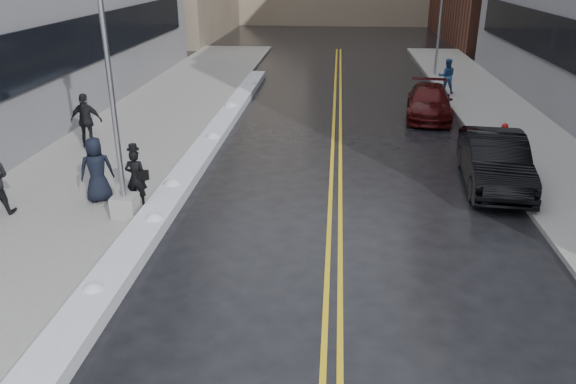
% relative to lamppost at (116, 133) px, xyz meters
% --- Properties ---
extents(ground, '(160.00, 160.00, 0.00)m').
position_rel_lamppost_xyz_m(ground, '(3.30, -2.00, -2.53)').
color(ground, black).
rests_on(ground, ground).
extents(sidewalk_west, '(5.50, 50.00, 0.15)m').
position_rel_lamppost_xyz_m(sidewalk_west, '(-2.45, 8.00, -2.46)').
color(sidewalk_west, gray).
rests_on(sidewalk_west, ground).
extents(sidewalk_east, '(4.00, 50.00, 0.15)m').
position_rel_lamppost_xyz_m(sidewalk_east, '(13.30, 8.00, -2.46)').
color(sidewalk_east, gray).
rests_on(sidewalk_east, ground).
extents(lane_line_left, '(0.12, 50.00, 0.01)m').
position_rel_lamppost_xyz_m(lane_line_left, '(5.65, 8.00, -2.53)').
color(lane_line_left, gold).
rests_on(lane_line_left, ground).
extents(lane_line_right, '(0.12, 50.00, 0.01)m').
position_rel_lamppost_xyz_m(lane_line_right, '(5.95, 8.00, -2.53)').
color(lane_line_right, gold).
rests_on(lane_line_right, ground).
extents(snow_ridge, '(0.90, 30.00, 0.34)m').
position_rel_lamppost_xyz_m(snow_ridge, '(0.85, 6.00, -2.36)').
color(snow_ridge, silver).
rests_on(snow_ridge, ground).
extents(lamppost, '(0.65, 0.65, 7.62)m').
position_rel_lamppost_xyz_m(lamppost, '(0.00, 0.00, 0.00)').
color(lamppost, gray).
rests_on(lamppost, sidewalk_west).
extents(fire_hydrant, '(0.26, 0.26, 0.73)m').
position_rel_lamppost_xyz_m(fire_hydrant, '(12.30, 8.00, -1.98)').
color(fire_hydrant, maroon).
rests_on(fire_hydrant, sidewalk_east).
extents(traffic_signal, '(0.16, 0.20, 6.00)m').
position_rel_lamppost_xyz_m(traffic_signal, '(11.80, 22.00, 0.87)').
color(traffic_signal, gray).
rests_on(traffic_signal, sidewalk_east).
extents(pedestrian_fedora, '(0.61, 0.40, 1.68)m').
position_rel_lamppost_xyz_m(pedestrian_fedora, '(0.10, 0.77, -1.54)').
color(pedestrian_fedora, black).
rests_on(pedestrian_fedora, sidewalk_west).
extents(pedestrian_c, '(1.11, 0.94, 1.94)m').
position_rel_lamppost_xyz_m(pedestrian_c, '(-1.13, 0.97, -1.42)').
color(pedestrian_c, black).
rests_on(pedestrian_c, sidewalk_west).
extents(pedestrian_d, '(1.21, 0.53, 2.05)m').
position_rel_lamppost_xyz_m(pedestrian_d, '(-3.57, 5.93, -1.36)').
color(pedestrian_d, black).
rests_on(pedestrian_d, sidewalk_west).
extents(pedestrian_east, '(0.92, 0.74, 1.82)m').
position_rel_lamppost_xyz_m(pedestrian_east, '(11.50, 16.53, -1.47)').
color(pedestrian_east, navy).
rests_on(pedestrian_east, sidewalk_east).
extents(car_black, '(2.19, 5.23, 1.68)m').
position_rel_lamppost_xyz_m(car_black, '(10.80, 3.57, -1.69)').
color(car_black, black).
rests_on(car_black, ground).
extents(car_maroon, '(2.54, 5.08, 1.42)m').
position_rel_lamppost_xyz_m(car_maroon, '(9.99, 12.07, -1.83)').
color(car_maroon, '#370809').
rests_on(car_maroon, ground).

